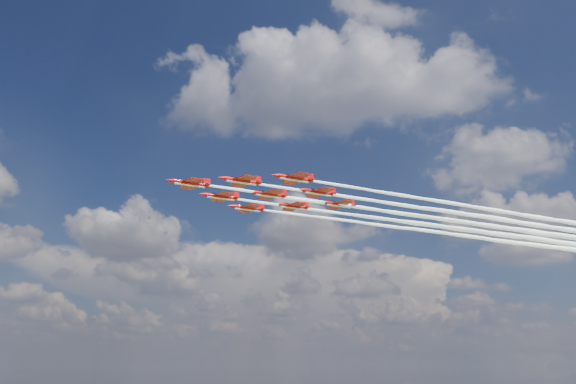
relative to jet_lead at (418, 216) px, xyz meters
name	(u,v)px	position (x,y,z in m)	size (l,w,h in m)	color
jet_lead	(418,216)	(0.00, 0.00, 0.00)	(112.49, 94.81, 2.74)	#BA0A0B
jet_row2_port	(462,214)	(12.77, 1.18, 0.00)	(112.49, 94.81, 2.74)	#BA0A0B
jet_row2_starb	(430,225)	(3.37, 12.37, 0.00)	(112.49, 94.81, 2.74)	#BA0A0B
jet_row3_port	(508,212)	(25.54, 2.36, 0.00)	(112.49, 94.81, 2.74)	#BA0A0B
jet_row3_centre	(472,223)	(16.14, 13.55, 0.00)	(112.49, 94.81, 2.74)	#BA0A0B
jet_row3_starb	(440,233)	(6.74, 24.74, 0.00)	(112.49, 94.81, 2.74)	#BA0A0B
jet_row4_port	(515,222)	(28.90, 14.73, 0.00)	(112.49, 94.81, 2.74)	#BA0A0B
jet_row4_starb	(480,232)	(19.50, 25.92, 0.00)	(112.49, 94.81, 2.74)	#BA0A0B
jet_tail	(521,230)	(32.27, 27.10, 0.00)	(112.49, 94.81, 2.74)	#BA0A0B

